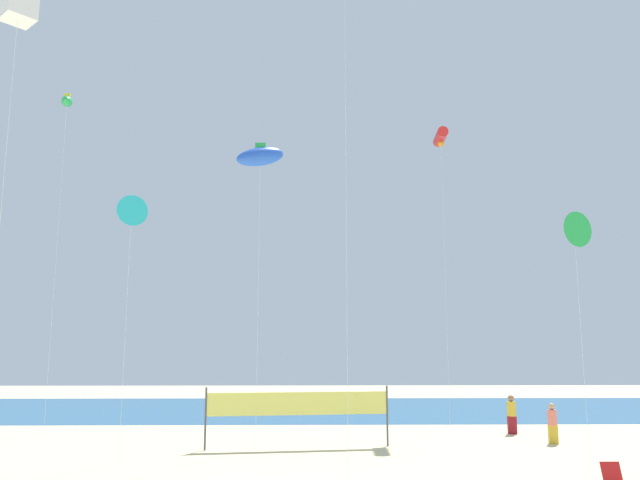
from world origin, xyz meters
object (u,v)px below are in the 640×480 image
volleyball_net (298,406)px  kite_blue_inflatable (260,157)px  folding_beach_chair (614,480)px  kite_cyan_delta (131,212)px  kite_green_inflatable (67,102)px  beachgoer_coral_shirt (552,422)px  kite_green_delta (574,230)px  kite_red_tube (441,138)px  beachgoer_mustard_shirt (512,413)px

volleyball_net → kite_blue_inflatable: bearing=179.0°
folding_beach_chair → kite_cyan_delta: 17.66m
kite_green_inflatable → beachgoer_coral_shirt: bearing=-9.3°
folding_beach_chair → kite_blue_inflatable: size_ratio=0.07×
kite_green_delta → kite_green_inflatable: size_ratio=0.52×
kite_green_delta → kite_green_inflatable: 25.00m
kite_green_delta → kite_cyan_delta: size_ratio=0.93×
beachgoer_coral_shirt → kite_blue_inflatable: (-12.34, -1.02, 11.16)m
kite_red_tube → kite_cyan_delta: (-13.94, -11.73, -6.90)m
kite_cyan_delta → kite_blue_inflatable: size_ratio=0.74×
kite_cyan_delta → kite_green_inflatable: bearing=125.2°
kite_red_tube → kite_green_delta: bearing=-80.7°
folding_beach_chair → kite_green_delta: bearing=95.2°
folding_beach_chair → kite_red_tube: (-0.59, 17.29, 15.27)m
beachgoer_mustard_shirt → folding_beach_chair: (-1.51, -13.46, -0.49)m
kite_green_inflatable → kite_blue_inflatable: (10.25, -4.71, -4.28)m
folding_beach_chair → kite_cyan_delta: size_ratio=0.09×
kite_red_tube → kite_blue_inflatable: 13.07m
folding_beach_chair → kite_green_delta: (1.44, 4.89, 7.60)m
beachgoer_mustard_shirt → kite_green_inflatable: kite_green_inflatable is taller
volleyball_net → kite_red_tube: size_ratio=0.46×
volleyball_net → folding_beach_chair: bearing=-47.3°
kite_blue_inflatable → folding_beach_chair: bearing=-42.1°
kite_green_delta → kite_blue_inflatable: kite_blue_inflatable is taller
kite_green_delta → kite_red_tube: kite_red_tube is taller
beachgoer_mustard_shirt → kite_cyan_delta: size_ratio=0.19×
beachgoer_mustard_shirt → kite_green_delta: kite_green_delta is taller
beachgoer_mustard_shirt → kite_cyan_delta: kite_cyan_delta is taller
kite_red_tube → folding_beach_chair: bearing=-88.0°
kite_green_delta → kite_blue_inflatable: 12.96m
kite_cyan_delta → kite_blue_inflatable: 6.52m
beachgoer_coral_shirt → volleyball_net: size_ratio=0.23×
beachgoer_coral_shirt → volleyball_net: bearing=62.2°
kite_green_inflatable → kite_blue_inflatable: 12.06m
beachgoer_coral_shirt → kite_cyan_delta: kite_cyan_delta is taller
kite_blue_inflatable → kite_red_tube: bearing=40.4°
folding_beach_chair → kite_cyan_delta: (-14.53, 5.56, 8.36)m
beachgoer_coral_shirt → folding_beach_chair: (-2.20, -10.18, -0.42)m
kite_red_tube → kite_blue_inflatable: size_ratio=1.26×
beachgoer_mustard_shirt → kite_red_tube: (-2.10, 3.83, 14.78)m
kite_blue_inflatable → kite_green_inflatable: bearing=155.3°
beachgoer_coral_shirt → kite_red_tube: 16.70m
beachgoer_coral_shirt → kite_cyan_delta: 19.09m
beachgoer_coral_shirt → kite_blue_inflatable: size_ratio=0.13×
volleyball_net → kite_green_delta: 12.53m
kite_cyan_delta → volleyball_net: bearing=30.4°
beachgoer_coral_shirt → kite_green_inflatable: 27.61m
volleyball_net → kite_cyan_delta: bearing=-149.6°
kite_blue_inflatable → kite_green_delta: bearing=-20.2°
kite_green_delta → kite_blue_inflatable: size_ratio=0.68×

